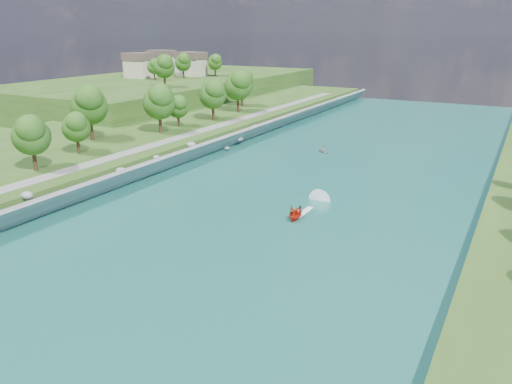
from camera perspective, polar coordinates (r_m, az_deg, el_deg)
The scene contains 11 objects.
ground at distance 63.17m, azimuth -3.47°, elevation -5.41°, with size 260.00×260.00×0.00m, color #2D5119.
river_water at distance 79.64m, azimuth 4.17°, elevation -0.32°, with size 55.00×240.00×0.10m, color #185B51.
berm_west at distance 108.95m, azimuth -20.51°, elevation 4.55°, with size 45.00×240.00×3.50m, color #2D5119.
ridge_west at distance 184.48m, azimuth -9.72°, elevation 11.44°, with size 60.00×120.00×9.00m, color #2D5119.
riprap_bank at distance 92.06m, azimuth -10.72°, elevation 3.11°, with size 4.02×236.00×4.40m.
riverside_path at distance 96.22m, azimuth -13.70°, elevation 4.61°, with size 3.00×200.00×0.10m, color gray.
ridge_houses at distance 191.44m, azimuth -10.42°, elevation 14.29°, with size 29.50×29.50×8.40m.
trees_west at distance 93.88m, azimuth -22.21°, elevation 7.29°, with size 19.23×148.96×13.93m.
trees_ridge at distance 168.12m, azimuth -8.69°, elevation 14.09°, with size 22.44×42.89×10.90m.
motorboat at distance 71.16m, azimuth 5.26°, elevation -2.12°, with size 3.60×18.59×1.95m.
raft at distance 107.53m, azimuth 7.74°, elevation 4.66°, with size 3.67×3.53×1.47m.
Camera 1 is at (31.11, -48.87, 25.19)m, focal length 35.00 mm.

